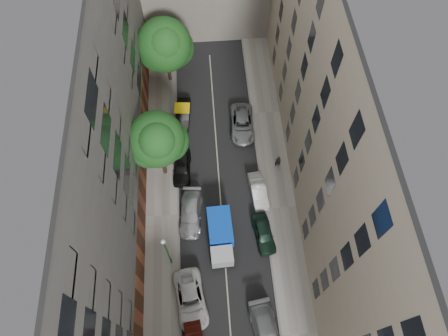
{
  "coord_description": "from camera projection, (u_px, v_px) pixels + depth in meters",
  "views": [
    {
      "loc": [
        -0.8,
        -14.22,
        34.56
      ],
      "look_at": [
        0.34,
        1.37,
        6.0
      ],
      "focal_mm": 32.0,
      "sensor_mm": 36.0,
      "label": 1
    }
  ],
  "objects": [
    {
      "name": "ground",
      "position": [
        221.0,
        212.0,
        37.15
      ],
      "size": [
        120.0,
        120.0,
        0.0
      ],
      "primitive_type": "plane",
      "color": "#4C4C49",
      "rests_on": "ground"
    },
    {
      "name": "road_surface",
      "position": [
        221.0,
        212.0,
        37.14
      ],
      "size": [
        8.0,
        44.0,
        0.02
      ],
      "primitive_type": "cube",
      "color": "black",
      "rests_on": "ground"
    },
    {
      "name": "sidewalk_left",
      "position": [
        162.0,
        216.0,
        36.89
      ],
      "size": [
        3.0,
        44.0,
        0.15
      ],
      "primitive_type": "cube",
      "color": "gray",
      "rests_on": "ground"
    },
    {
      "name": "sidewalk_right",
      "position": [
        280.0,
        208.0,
        37.28
      ],
      "size": [
        3.0,
        44.0,
        0.15
      ],
      "primitive_type": "cube",
      "color": "gray",
      "rests_on": "ground"
    },
    {
      "name": "building_left",
      "position": [
        64.0,
        168.0,
        27.99
      ],
      "size": [
        8.0,
        44.0,
        20.0
      ],
      "primitive_type": "cube",
      "color": "#514F4C",
      "rests_on": "ground"
    },
    {
      "name": "building_right",
      "position": [
        373.0,
        149.0,
        28.76
      ],
      "size": [
        8.0,
        44.0,
        20.0
      ],
      "primitive_type": "cube",
      "color": "tan",
      "rests_on": "ground"
    },
    {
      "name": "tarp_truck",
      "position": [
        221.0,
        236.0,
        34.7
      ],
      "size": [
        2.17,
        5.08,
        2.32
      ],
      "rotation": [
        0.0,
        0.0,
        0.04
      ],
      "color": "black",
      "rests_on": "ground"
    },
    {
      "name": "car_left_2",
      "position": [
        191.0,
        299.0,
        32.68
      ],
      "size": [
        3.09,
        5.41,
        1.42
      ],
      "primitive_type": "imported",
      "rotation": [
        0.0,
        0.0,
        0.15
      ],
      "color": "silver",
      "rests_on": "ground"
    },
    {
      "name": "car_left_3",
      "position": [
        191.0,
        213.0,
        36.34
      ],
      "size": [
        2.42,
        4.98,
        1.4
      ],
      "primitive_type": "imported",
      "rotation": [
        0.0,
        0.0,
        -0.1
      ],
      "color": "#B2B1B6",
      "rests_on": "ground"
    },
    {
      "name": "car_left_4",
      "position": [
        182.0,
        167.0,
        38.66
      ],
      "size": [
        1.93,
        4.29,
        1.43
      ],
      "primitive_type": "imported",
      "rotation": [
        0.0,
        0.0,
        -0.06
      ],
      "color": "black",
      "rests_on": "ground"
    },
    {
      "name": "car_left_5",
      "position": [
        183.0,
        114.0,
        41.72
      ],
      "size": [
        1.78,
        4.17,
        1.34
      ],
      "primitive_type": "imported",
      "rotation": [
        0.0,
        0.0,
        -0.09
      ],
      "color": "black",
      "rests_on": "ground"
    },
    {
      "name": "car_right_1",
      "position": [
        266.0,
        333.0,
        31.43
      ],
      "size": [
        2.78,
        5.3,
        1.47
      ],
      "primitive_type": "imported",
      "rotation": [
        0.0,
        0.0,
        0.15
      ],
      "color": "slate",
      "rests_on": "ground"
    },
    {
      "name": "car_right_2",
      "position": [
        264.0,
        233.0,
        35.44
      ],
      "size": [
        2.09,
        4.11,
        1.34
      ],
      "primitive_type": "imported",
      "rotation": [
        0.0,
        0.0,
        0.13
      ],
      "color": "black",
      "rests_on": "ground"
    },
    {
      "name": "car_right_3",
      "position": [
        258.0,
        191.0,
        37.48
      ],
      "size": [
        1.73,
        4.03,
        1.29
      ],
      "primitive_type": "imported",
      "rotation": [
        0.0,
        0.0,
        0.1
      ],
      "color": "silver",
      "rests_on": "ground"
    },
    {
      "name": "car_right_4",
      "position": [
        242.0,
        124.0,
        41.1
      ],
      "size": [
        2.54,
        5.15,
        1.41
      ],
      "primitive_type": "imported",
      "rotation": [
        0.0,
        0.0,
        -0.04
      ],
      "color": "slate",
      "rests_on": "ground"
    },
    {
      "name": "tree_mid",
      "position": [
        158.0,
        141.0,
        33.92
      ],
      "size": [
        5.22,
        4.94,
        8.58
      ],
      "color": "#382619",
      "rests_on": "sidewalk_left"
    },
    {
      "name": "tree_far",
      "position": [
        165.0,
        47.0,
        40.28
      ],
      "size": [
        5.76,
        5.55,
        7.89
      ],
      "color": "#382619",
      "rests_on": "sidewalk_left"
    },
    {
      "name": "lamp_post",
      "position": [
        166.0,
        250.0,
        31.54
      ],
      "size": [
        0.36,
        0.36,
        5.82
      ],
      "color": "#175120",
      "rests_on": "sidewalk_left"
    },
    {
      "name": "pedestrian",
      "position": [
        278.0,
        161.0,
        38.66
      ],
      "size": [
        0.61,
        0.43,
        1.62
      ],
      "primitive_type": "imported",
      "rotation": [
        0.0,
        0.0,
        3.07
      ],
      "color": "black",
      "rests_on": "sidewalk_right"
    }
  ]
}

